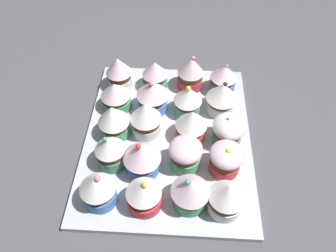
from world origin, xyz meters
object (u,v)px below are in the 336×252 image
object	(u,v)px
cupcake_5	(190,192)
cupcake_8	(188,100)
cupcake_12	(146,118)
cupcake_3	(222,96)
cupcake_0	(226,198)
baking_tray	(168,137)
cupcake_10	(144,194)
cupcake_2	(228,130)
cupcake_17	(113,122)
cupcake_19	(119,72)
cupcake_1	(226,159)
cupcake_15	(98,189)
cupcake_11	(142,156)
cupcake_7	(191,124)
cupcake_18	(116,95)
cupcake_16	(110,151)
cupcake_4	(223,78)
cupcake_14	(155,75)
cupcake_13	(153,95)
cupcake_6	(185,154)
cupcake_9	(191,73)

from	to	relation	value
cupcake_5	cupcake_8	bearing A→B (deg)	2.02
cupcake_12	cupcake_3	bearing A→B (deg)	-65.16
cupcake_0	cupcake_5	distance (cm)	5.87
baking_tray	cupcake_10	world-z (taller)	cupcake_10
cupcake_2	cupcake_17	bearing A→B (deg)	89.29
baking_tray	cupcake_19	xyz separation A→B (cm)	(13.78, 11.57, 4.61)
cupcake_1	cupcake_17	xyz separation A→B (cm)	(6.73, 21.11, 0.71)
cupcake_2	cupcake_15	xyz separation A→B (cm)	(-13.79, 22.08, 0.43)
cupcake_11	cupcake_19	xyz separation A→B (cm)	(21.72, 7.44, -0.05)
cupcake_12	cupcake_7	bearing A→B (deg)	-95.19
cupcake_8	cupcake_10	world-z (taller)	cupcake_8
cupcake_18	cupcake_5	bearing A→B (deg)	-143.60
cupcake_10	cupcake_16	bearing A→B (deg)	40.67
cupcake_2	cupcake_19	bearing A→B (deg)	57.85
cupcake_4	cupcake_10	world-z (taller)	cupcake_4
cupcake_8	cupcake_12	distance (cm)	9.89
cupcake_8	cupcake_14	xyz separation A→B (cm)	(7.33, 7.35, -0.11)
cupcake_2	cupcake_17	world-z (taller)	cupcake_17
cupcake_11	cupcake_14	world-z (taller)	cupcake_11
cupcake_13	cupcake_18	distance (cm)	7.82
baking_tray	cupcake_6	size ratio (longest dim) A/B	6.13
cupcake_4	baking_tray	bearing A→B (deg)	140.13
cupcake_7	cupcake_11	world-z (taller)	cupcake_11
cupcake_0	cupcake_19	bearing A→B (deg)	37.42
cupcake_8	cupcake_14	world-z (taller)	cupcake_8
cupcake_10	cupcake_17	xyz separation A→B (cm)	(14.37, 7.35, 0.64)
cupcake_1	cupcake_13	distance (cm)	20.11
cupcake_1	cupcake_7	world-z (taller)	cupcake_7
cupcake_7	cupcake_10	world-z (taller)	cupcake_7
cupcake_6	cupcake_19	size ratio (longest dim) A/B	0.84
cupcake_3	cupcake_5	bearing A→B (deg)	164.05
cupcake_6	cupcake_10	xyz separation A→B (cm)	(-8.26, 6.60, 0.01)
cupcake_18	cupcake_19	distance (cm)	6.54
cupcake_1	cupcake_15	world-z (taller)	cupcake_15
cupcake_17	cupcake_12	bearing A→B (deg)	-78.73
cupcake_6	cupcake_19	bearing A→B (deg)	36.54
cupcake_8	cupcake_13	size ratio (longest dim) A/B	0.91
cupcake_6	cupcake_19	distance (cm)	25.29
cupcake_13	cupcake_17	size ratio (longest dim) A/B	1.05
cupcake_3	cupcake_8	distance (cm)	7.05
cupcake_15	cupcake_10	bearing A→B (deg)	-92.32
cupcake_11	cupcake_13	distance (cm)	15.02
cupcake_19	cupcake_0	bearing A→B (deg)	-142.58
cupcake_8	cupcake_9	world-z (taller)	cupcake_9
cupcake_1	cupcake_2	xyz separation A→B (cm)	(6.46, -0.80, 0.06)
cupcake_0	cupcake_9	bearing A→B (deg)	11.82
baking_tray	cupcake_2	distance (cm)	12.15
cupcake_11	cupcake_1	bearing A→B (deg)	-86.94
cupcake_3	cupcake_5	size ratio (longest dim) A/B	1.03
cupcake_11	cupcake_19	distance (cm)	22.96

